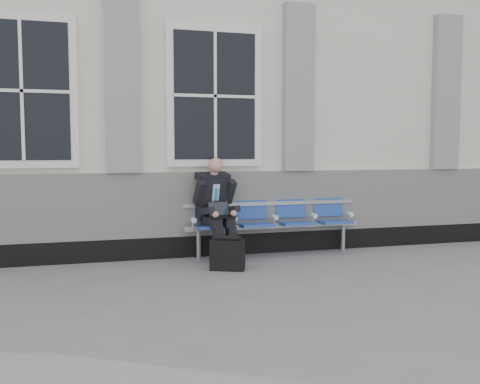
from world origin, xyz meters
name	(u,v)px	position (x,y,z in m)	size (l,w,h in m)	color
ground	(214,282)	(0.00, 0.00, 0.00)	(70.00, 70.00, 0.00)	slate
station_building	(168,108)	(-0.02, 3.47, 2.22)	(14.40, 4.40, 4.49)	silver
bench	(273,216)	(1.18, 1.32, 0.55)	(2.60, 0.47, 0.91)	#9EA0A3
businessman	(216,205)	(0.30, 1.19, 0.76)	(0.60, 0.80, 1.40)	black
briefcase	(227,254)	(0.29, 0.52, 0.20)	(0.46, 0.33, 0.44)	black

